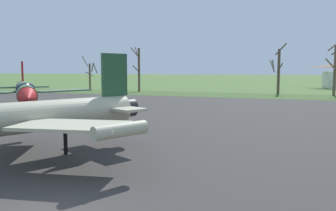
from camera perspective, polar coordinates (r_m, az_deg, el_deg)
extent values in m
cube|color=#383533|center=(26.85, 4.11, -3.74)|extent=(108.60, 58.56, 0.05)
cube|color=#3E5A29|center=(61.36, 12.99, 1.62)|extent=(168.60, 12.00, 0.06)
cylinder|color=#4C6B47|center=(37.49, -22.73, 2.20)|extent=(11.18, 11.54, 1.66)
cone|color=#B21E1E|center=(29.18, -22.28, 1.27)|extent=(2.66, 2.68, 1.53)
cylinder|color=black|center=(45.01, -23.00, 2.75)|extent=(1.47, 1.47, 1.16)
ellipsoid|color=#19232D|center=(34.25, -22.61, 2.66)|extent=(1.15, 2.16, 1.08)
cube|color=#4C6B47|center=(39.69, -17.34, 2.40)|extent=(5.09, 6.57, 0.16)
cube|color=#B21E1E|center=(43.97, -23.07, 5.26)|extent=(1.44, 1.49, 2.28)
cube|color=#4C6B47|center=(43.89, -25.04, 2.76)|extent=(2.88, 2.85, 0.16)
cube|color=#4C6B47|center=(43.96, -20.91, 2.93)|extent=(2.88, 2.85, 0.16)
cylinder|color=black|center=(34.46, -22.48, -0.76)|extent=(0.22, 0.22, 1.55)
cylinder|color=black|center=(40.77, -22.76, 0.21)|extent=(0.22, 0.22, 1.55)
cylinder|color=#B7B293|center=(17.83, -25.43, -2.09)|extent=(7.60, 12.72, 1.56)
cylinder|color=black|center=(21.03, -6.76, -0.40)|extent=(1.36, 1.26, 1.09)
cube|color=#B7B293|center=(21.37, -23.49, -1.07)|extent=(4.59, 5.50, 0.15)
cube|color=#B7B293|center=(15.60, -15.68, -3.24)|extent=(5.16, 3.58, 0.15)
cylinder|color=#B7B293|center=(23.89, -23.37, -0.37)|extent=(1.66, 2.48, 0.58)
cylinder|color=#B7B293|center=(14.05, -7.92, -4.08)|extent=(1.66, 2.48, 0.58)
cube|color=#234C2D|center=(20.38, -8.89, 5.07)|extent=(0.94, 1.59, 2.48)
cube|color=#B7B293|center=(21.54, -11.10, 0.00)|extent=(2.48, 2.23, 0.15)
cube|color=#B7B293|center=(19.34, -6.92, -0.61)|extent=(2.48, 2.23, 0.15)
cylinder|color=black|center=(19.16, -16.68, -5.80)|extent=(0.21, 0.21, 1.46)
cylinder|color=brown|center=(80.23, -12.87, 4.72)|extent=(0.44, 0.44, 5.93)
cylinder|color=brown|center=(79.63, -13.64, 7.18)|extent=(2.29, 1.23, 2.43)
cylinder|color=brown|center=(79.79, -12.05, 6.14)|extent=(0.78, 2.63, 2.39)
cylinder|color=brown|center=(80.39, -12.47, 6.15)|extent=(1.23, 1.14, 1.87)
cylinder|color=brown|center=(79.45, -12.95, 5.13)|extent=(1.59, 0.90, 1.08)
cylinder|color=brown|center=(70.10, -4.85, 5.88)|extent=(0.45, 0.45, 8.87)
cylinder|color=brown|center=(70.00, -5.33, 9.07)|extent=(1.03, 1.03, 1.63)
cylinder|color=brown|center=(69.64, -5.46, 6.23)|extent=(1.66, 1.17, 1.18)
cylinder|color=brown|center=(69.53, -5.62, 8.87)|extent=(2.16, 1.30, 1.89)
cylinder|color=brown|center=(67.10, 17.92, 5.38)|extent=(0.50, 0.50, 8.34)
cylinder|color=brown|center=(67.60, 18.11, 5.98)|extent=(1.23, 0.58, 1.89)
cylinder|color=brown|center=(66.80, 16.90, 6.50)|extent=(0.93, 2.61, 1.76)
cylinder|color=brown|center=(68.15, 18.29, 8.91)|extent=(2.13, 0.80, 2.22)
cylinder|color=brown|center=(66.93, 17.11, 6.34)|extent=(0.65, 2.14, 2.36)
cylinder|color=brown|center=(65.63, 26.01, 5.19)|extent=(0.47, 0.47, 8.63)
cylinder|color=brown|center=(66.32, 25.63, 8.70)|extent=(1.54, 1.37, 1.26)
cylinder|color=brown|center=(66.43, 26.19, 8.07)|extent=(1.60, 0.50, 1.30)
cylinder|color=brown|center=(64.78, 25.49, 6.18)|extent=(1.85, 1.74, 2.14)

